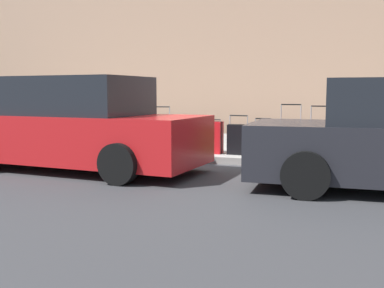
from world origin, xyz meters
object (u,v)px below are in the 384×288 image
at_px(suitcase_navy_2, 318,139).
at_px(suitcase_olive_4, 263,142).
at_px(suitcase_teal_0, 378,144).
at_px(suitcase_black_5, 238,139).
at_px(suitcase_red_6, 211,137).
at_px(suitcase_teal_7, 185,136).
at_px(suitcase_silver_1, 347,141).
at_px(parked_car_red_1, 76,127).
at_px(suitcase_maroon_3, 290,139).
at_px(bollard_post, 67,129).
at_px(fire_hydrant, 100,129).
at_px(suitcase_silver_8, 163,133).
at_px(suitcase_navy_9, 139,138).

height_order(suitcase_navy_2, suitcase_olive_4, suitcase_navy_2).
height_order(suitcase_teal_0, suitcase_olive_4, suitcase_teal_0).
relative_size(suitcase_black_5, suitcase_red_6, 1.12).
height_order(suitcase_black_5, suitcase_red_6, suitcase_black_5).
bearing_deg(suitcase_teal_7, suitcase_silver_1, -179.85).
bearing_deg(suitcase_silver_1, parked_car_red_1, 23.80).
bearing_deg(suitcase_navy_2, suitcase_maroon_3, 4.16).
relative_size(suitcase_teal_0, bollard_post, 1.00).
relative_size(suitcase_black_5, fire_hydrant, 0.96).
xyz_separation_m(suitcase_silver_1, suitcase_silver_8, (3.78, -0.02, 0.04)).
distance_m(suitcase_teal_7, bollard_post, 2.81).
height_order(suitcase_black_5, suitcase_silver_8, suitcase_silver_8).
xyz_separation_m(suitcase_silver_8, suitcase_navy_9, (0.51, 0.13, -0.11)).
bearing_deg(fire_hydrant, suitcase_teal_7, -178.75).
bearing_deg(parked_car_red_1, bollard_post, -50.71).
bearing_deg(suitcase_red_6, bollard_post, 2.77).
bearing_deg(suitcase_silver_8, suitcase_teal_7, 176.55).
height_order(suitcase_teal_7, parked_car_red_1, parked_car_red_1).
height_order(suitcase_black_5, fire_hydrant, fire_hydrant).
xyz_separation_m(suitcase_silver_1, bollard_post, (6.06, 0.20, 0.08)).
distance_m(suitcase_red_6, suitcase_teal_7, 0.58).
bearing_deg(suitcase_teal_0, bollard_post, 1.52).
relative_size(suitcase_red_6, suitcase_silver_8, 0.74).
bearing_deg(suitcase_teal_7, suitcase_olive_4, 176.34).
height_order(suitcase_black_5, suitcase_navy_9, same).
distance_m(suitcase_black_5, fire_hydrant, 3.19).
xyz_separation_m(suitcase_maroon_3, suitcase_silver_8, (2.73, -0.08, 0.02)).
height_order(suitcase_teal_0, parked_car_red_1, parked_car_red_1).
distance_m(suitcase_navy_2, suitcase_silver_8, 3.25).
distance_m(suitcase_teal_0, suitcase_red_6, 3.22).
distance_m(suitcase_maroon_3, suitcase_red_6, 1.63).
distance_m(suitcase_navy_9, parked_car_red_1, 1.97).
relative_size(suitcase_teal_7, suitcase_navy_9, 0.90).
height_order(suitcase_navy_9, fire_hydrant, fire_hydrant).
height_order(suitcase_olive_4, suitcase_teal_7, suitcase_olive_4).
distance_m(suitcase_silver_8, parked_car_red_1, 2.20).
xyz_separation_m(suitcase_red_6, bollard_post, (3.38, 0.16, 0.10)).
xyz_separation_m(suitcase_silver_8, fire_hydrant, (1.51, 0.08, 0.06)).
relative_size(suitcase_olive_4, suitcase_teal_7, 1.05).
relative_size(suitcase_navy_2, suitcase_teal_7, 1.40).
distance_m(suitcase_navy_9, bollard_post, 1.78).
bearing_deg(suitcase_maroon_3, suitcase_silver_8, -1.68).
relative_size(suitcase_teal_0, parked_car_red_1, 0.18).
distance_m(suitcase_black_5, suitcase_red_6, 0.58).
relative_size(suitcase_teal_0, suitcase_maroon_3, 0.82).
distance_m(suitcase_silver_1, suitcase_red_6, 2.68).
xyz_separation_m(fire_hydrant, parked_car_red_1, (-0.71, 1.96, 0.20)).
bearing_deg(suitcase_navy_2, suitcase_teal_0, 179.56).
bearing_deg(suitcase_silver_1, suitcase_teal_0, 177.06).
height_order(suitcase_navy_2, bollard_post, suitcase_navy_2).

